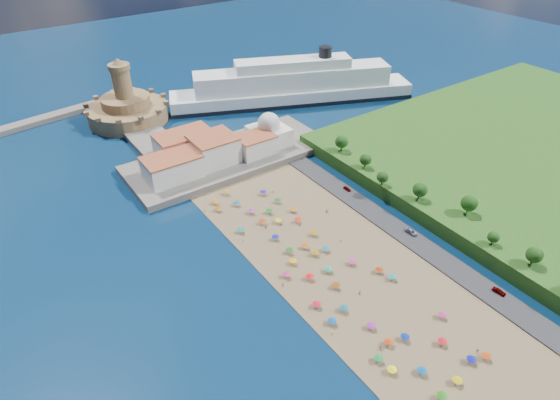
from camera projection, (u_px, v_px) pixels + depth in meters
ground at (313, 259)px, 153.97m from camera, size 700.00×700.00×0.00m
terrace at (229, 157)px, 206.92m from camera, size 90.00×36.00×3.00m
jetty at (152, 141)px, 220.31m from camera, size 18.00×70.00×2.40m
waterfront_buildings at (201, 152)px, 197.58m from camera, size 57.00×29.00×11.00m
domed_building at (269, 132)px, 210.70m from camera, size 16.00×16.00×15.00m
fortress at (127, 108)px, 237.36m from camera, size 40.00×40.00×32.40m
cruise_ship at (293, 87)px, 256.41m from camera, size 131.12×70.65×29.26m
beach_parasols at (330, 273)px, 145.76m from camera, size 29.69×118.09×2.20m
beachgoers at (311, 261)px, 151.72m from camera, size 38.06×98.89×1.86m
parked_cars at (420, 238)px, 160.90m from camera, size 2.14×72.11×1.36m
hillside_trees at (437, 198)px, 165.75m from camera, size 16.29×107.57×7.35m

